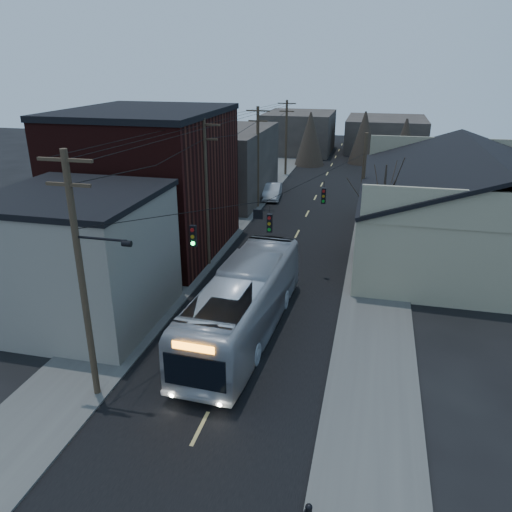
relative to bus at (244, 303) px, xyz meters
The scene contains 15 objects.
ground 9.56m from the bus, 88.99° to the right, with size 160.00×160.00×0.00m, color black.
road_surface 20.70m from the bus, 89.54° to the left, with size 9.00×110.00×0.02m, color black.
sidewalk_left 21.64m from the bus, 107.08° to the left, with size 4.00×110.00×0.12m, color #474744.
sidewalk_right 21.74m from the bus, 72.09° to the left, with size 4.00×110.00×0.12m, color #474744.
building_clapboard 9.00m from the bus, behind, with size 8.00×8.00×7.00m, color slate.
building_brick 14.82m from the bus, 132.80° to the left, with size 10.00×12.00×10.00m, color black.
building_left_far 28.26m from the bus, 109.32° to the left, with size 9.00×14.00×7.00m, color #322C28.
warehouse 20.45m from the bus, 49.87° to the left, with size 16.16×20.60×7.73m.
building_far_left 55.94m from the bus, 95.99° to the left, with size 10.00×12.00×6.00m, color #322C28.
building_far_right 61.04m from the bus, 83.26° to the left, with size 12.00×14.00×5.00m, color #322C28.
bare_tree 12.66m from the bus, 57.88° to the left, with size 0.40×0.40×7.20m, color black.
utility_lines 15.38m from the bus, 101.29° to the left, with size 11.24×45.28×10.50m.
bus is the anchor object (origin of this frame).
parked_car 27.55m from the bus, 98.64° to the left, with size 1.64×4.70×1.55m, color #B0B2B8.
fire_hydrant 11.80m from the bus, 65.47° to the right, with size 0.33×0.23×0.67m.
Camera 1 is at (5.77, -12.70, 13.43)m, focal length 35.00 mm.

